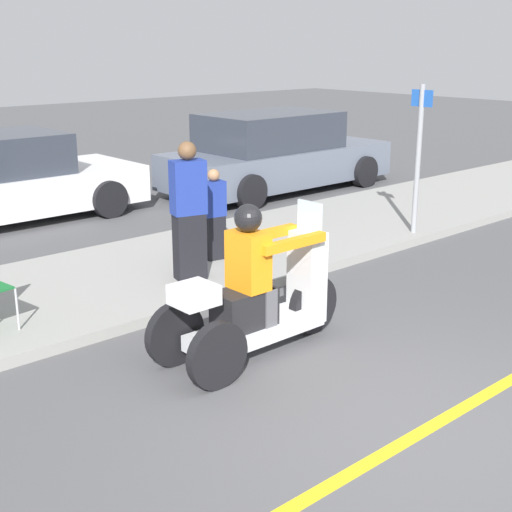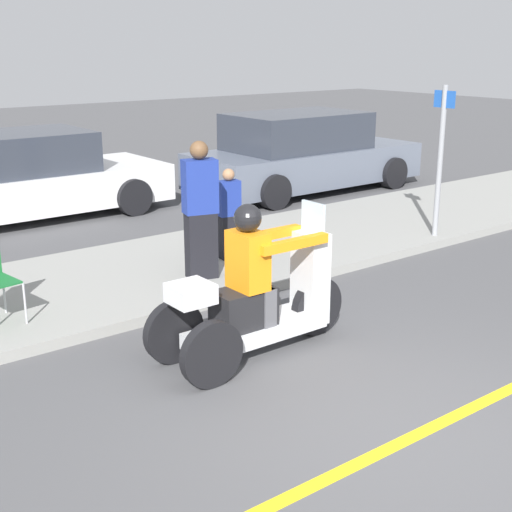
% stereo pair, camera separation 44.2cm
% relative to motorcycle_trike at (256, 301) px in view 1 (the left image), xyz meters
% --- Properties ---
extents(ground_plane, '(60.00, 60.00, 0.00)m').
position_rel_motorcycle_trike_xyz_m(ground_plane, '(0.01, -1.95, -0.54)').
color(ground_plane, '#4C4C4F').
extents(lane_stripe, '(24.00, 0.12, 0.01)m').
position_rel_motorcycle_trike_xyz_m(lane_stripe, '(-0.00, -1.95, -0.54)').
color(lane_stripe, gold).
rests_on(lane_stripe, ground).
extents(sidewalk_strip, '(28.00, 2.80, 0.12)m').
position_rel_motorcycle_trike_xyz_m(sidewalk_strip, '(0.01, 2.65, -0.48)').
color(sidewalk_strip, gray).
rests_on(sidewalk_strip, ground).
extents(motorcycle_trike, '(2.12, 0.73, 1.50)m').
position_rel_motorcycle_trike_xyz_m(motorcycle_trike, '(0.00, 0.00, 0.00)').
color(motorcycle_trike, black).
rests_on(motorcycle_trike, ground).
extents(spectator_by_tree, '(0.31, 0.22, 1.21)m').
position_rel_motorcycle_trike_xyz_m(spectator_by_tree, '(1.41, 2.42, 0.16)').
color(spectator_by_tree, black).
rests_on(spectator_by_tree, sidewalk_strip).
extents(spectator_far_back, '(0.45, 0.34, 1.68)m').
position_rel_motorcycle_trike_xyz_m(spectator_far_back, '(0.67, 1.97, 0.39)').
color(spectator_far_back, black).
rests_on(spectator_far_back, sidewalk_strip).
extents(parked_car_lot_left, '(4.83, 2.11, 1.57)m').
position_rel_motorcycle_trike_xyz_m(parked_car_lot_left, '(5.53, 5.65, 0.20)').
color(parked_car_lot_left, slate).
rests_on(parked_car_lot_left, ground).
extents(street_sign, '(0.08, 0.36, 2.20)m').
position_rel_motorcycle_trike_xyz_m(street_sign, '(4.54, 1.50, 0.78)').
color(street_sign, gray).
rests_on(street_sign, sidewalk_strip).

